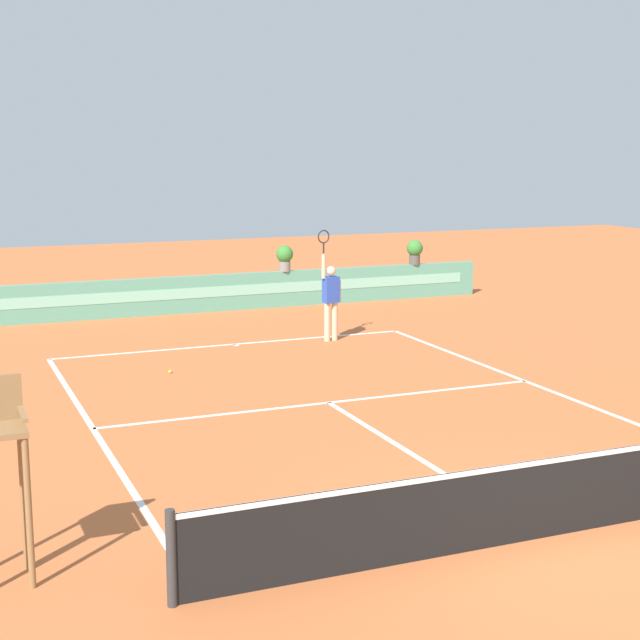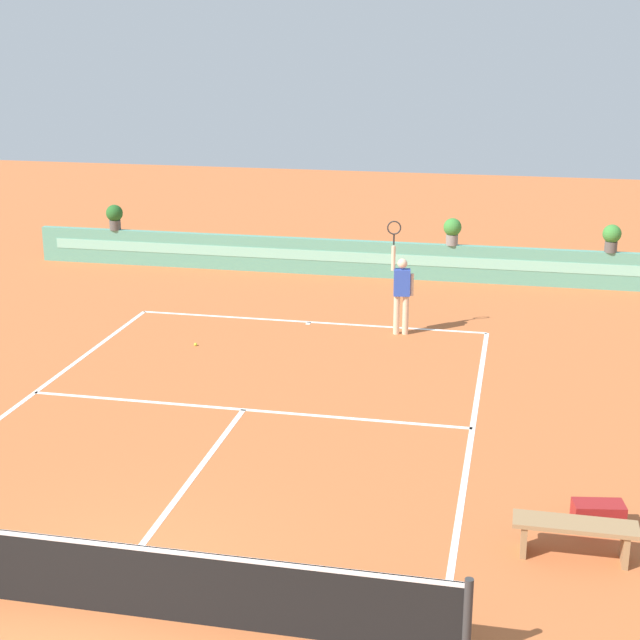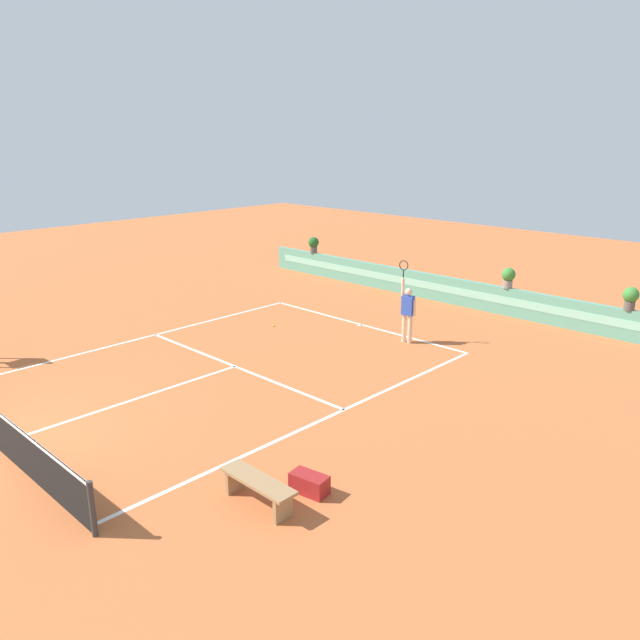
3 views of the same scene
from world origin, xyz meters
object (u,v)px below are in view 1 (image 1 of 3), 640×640
potted_plant_right (285,256)px  potted_plant_far_right (415,250)px  tennis_ball_near_baseline (170,372)px  tennis_player (331,296)px

potted_plant_right → potted_plant_far_right: 4.11m
tennis_ball_near_baseline → potted_plant_far_right: size_ratio=0.09×
tennis_player → tennis_ball_near_baseline: 4.70m
tennis_ball_near_baseline → potted_plant_right: potted_plant_right is taller
potted_plant_right → potted_plant_far_right: size_ratio=1.00×
tennis_player → potted_plant_right: bearing=81.7°
tennis_ball_near_baseline → potted_plant_far_right: (9.07, 6.71, 1.38)m
tennis_ball_near_baseline → potted_plant_right: 8.46m
potted_plant_far_right → potted_plant_right: bearing=180.0°
potted_plant_right → potted_plant_far_right: same height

